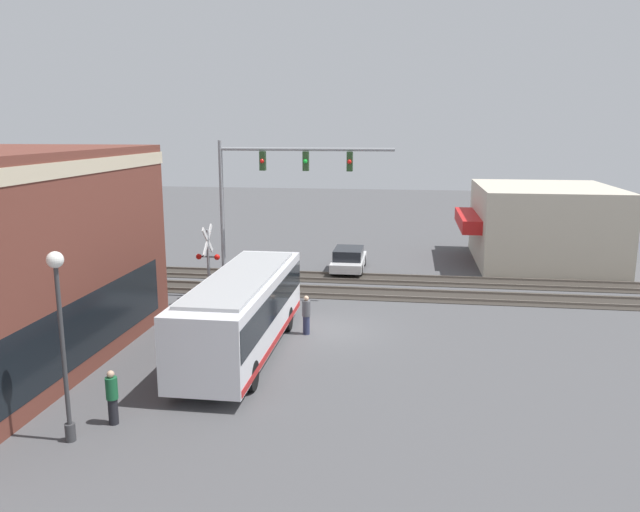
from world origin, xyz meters
name	(u,v)px	position (x,y,z in m)	size (l,w,h in m)	color
ground_plane	(328,330)	(0.00, 0.00, 0.00)	(120.00, 120.00, 0.00)	#4C4C4F
shop_building	(542,225)	(14.95, -11.44, 2.41)	(9.43, 9.18, 4.81)	beige
city_bus	(242,311)	(-3.15, 2.80, 1.67)	(10.11, 2.59, 3.03)	silver
traffic_signal_gantry	(271,183)	(4.25, 3.28, 5.76)	(0.42, 8.36, 7.74)	gray
crossing_signal	(208,257)	(3.21, 6.18, 2.30)	(1.41, 1.18, 3.81)	gray
streetlamp	(61,331)	(-10.33, 5.71, 3.13)	(0.44, 0.44, 5.27)	#38383A
rail_track_near	(343,292)	(6.00, 0.00, 0.03)	(2.60, 60.00, 0.15)	#332D28
rail_track_far	(349,278)	(9.20, 0.00, 0.03)	(2.60, 60.00, 0.15)	#332D28
parked_car_white	(349,260)	(11.11, 0.20, 0.64)	(4.40, 1.82, 1.37)	silver
pedestrian_by_lamp	(112,397)	(-9.23, 5.01, 0.82)	(0.34, 0.34, 1.62)	black
pedestrian_near_bus	(306,315)	(-0.65, 0.81, 0.83)	(0.34, 0.34, 1.63)	#2D3351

